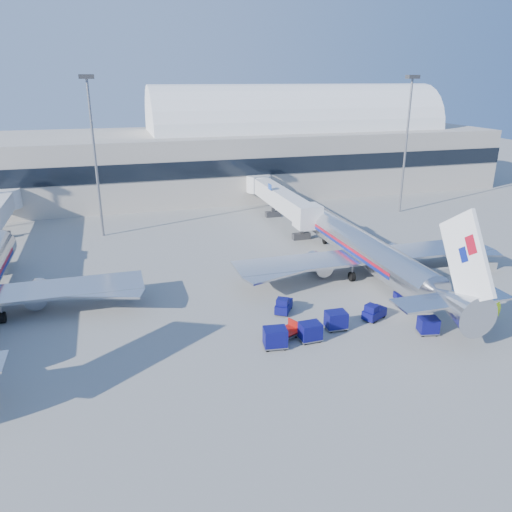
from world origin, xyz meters
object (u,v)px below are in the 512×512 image
object	(u,v)px
cart_train_a	(336,320)
cart_train_b	(310,331)
cart_train_c	(275,337)
barrier_mid	(462,269)
cart_solo_near	(428,325)
barrier_near	(439,272)
tug_left	(283,305)
cart_solo_far	(466,293)
mast_west	(93,134)
tug_right	(404,294)
airliner_main	(369,252)
ramp_worker	(498,308)
tug_lead	(374,312)
mast_east	(408,125)
cart_open_red	(285,333)
barrier_far	(485,267)
jetbridge_near	(278,197)

from	to	relation	value
cart_train_a	cart_train_b	distance (m)	3.41
cart_train_c	barrier_mid	bearing A→B (deg)	27.98
cart_train_b	cart_solo_near	world-z (taller)	cart_train_b
barrier_near	tug_left	world-z (taller)	tug_left
cart_train_c	cart_solo_far	distance (m)	22.48
mast_west	cart_train_a	xyz separation A→B (m)	(20.61, -36.70, -13.85)
barrier_near	cart_train_a	bearing A→B (deg)	-153.43
tug_right	mast_west	bearing A→B (deg)	141.21
airliner_main	cart_solo_near	distance (m)	14.67
tug_left	ramp_worker	xyz separation A→B (m)	(20.04, -6.61, 0.04)
tug_lead	barrier_near	bearing A→B (deg)	3.46
cart_solo_far	tug_left	bearing A→B (deg)	161.02
airliner_main	tug_lead	xyz separation A→B (m)	(-5.01, -10.38, -2.18)
airliner_main	tug_lead	distance (m)	11.73
mast_east	barrier_near	size ratio (longest dim) A/B	7.53
cart_open_red	mast_west	bearing A→B (deg)	88.75
tug_lead	cart_train_c	xyz separation A→B (m)	(-10.89, -2.42, 0.23)
barrier_far	cart_train_b	size ratio (longest dim) A/B	1.49
barrier_mid	cart_train_c	xyz separation A→B (m)	(-27.20, -10.30, 0.53)
tug_left	cart_train_a	distance (m)	5.89
tug_right	cart_train_c	distance (m)	17.10
barrier_far	cart_train_b	bearing A→B (deg)	-159.67
cart_train_c	cart_open_red	bearing A→B (deg)	51.07
cart_open_red	cart_train_a	bearing A→B (deg)	-21.68
tug_lead	cart_train_a	bearing A→B (deg)	162.96
cart_solo_near	cart_open_red	size ratio (longest dim) A/B	0.70
barrier_near	cart_train_b	xyz separation A→B (m)	(-20.53, -10.05, 0.47)
airliner_main	cart_solo_far	size ratio (longest dim) A/B	18.11
barrier_mid	barrier_far	xyz separation A→B (m)	(3.30, 0.00, 0.00)
barrier_mid	tug_left	world-z (taller)	tug_left
cart_train_a	mast_east	bearing A→B (deg)	53.20
cart_train_c	cart_solo_near	bearing A→B (deg)	0.72
cart_solo_near	barrier_far	bearing A→B (deg)	48.35
barrier_far	tug_lead	bearing A→B (deg)	-158.13
tug_right	tug_left	size ratio (longest dim) A/B	0.78
airliner_main	ramp_worker	size ratio (longest dim) A/B	23.12
tug_lead	ramp_worker	world-z (taller)	tug_lead
barrier_near	cart_train_c	bearing A→B (deg)	-156.69
jetbridge_near	cart_solo_far	distance (m)	36.83
mast_east	barrier_far	bearing A→B (deg)	-100.92
tug_lead	cart_open_red	size ratio (longest dim) A/B	0.96
barrier_mid	cart_open_red	distance (m)	27.26
cart_train_c	ramp_worker	xyz separation A→B (m)	(23.02, -0.29, -0.17)
mast_west	cart_train_b	size ratio (longest dim) A/B	11.23
barrier_mid	tug_lead	size ratio (longest dim) A/B	1.06
jetbridge_near	tug_lead	xyz separation A→B (m)	(-2.61, -36.68, -3.18)
mast_east	cart_train_a	world-z (taller)	mast_east
barrier_mid	tug_right	distance (m)	12.01
cart_train_c	jetbridge_near	bearing A→B (deg)	78.20
cart_train_b	cart_train_c	xyz separation A→B (m)	(-3.37, -0.25, 0.06)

